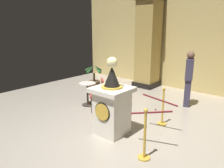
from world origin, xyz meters
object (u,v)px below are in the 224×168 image
(cafe_table, at_px, (87,91))
(stanchion_far, at_px, (163,112))
(stanchion_near, at_px, (145,142))
(bystander_guest, at_px, (189,77))
(pedestal_clock, at_px, (112,105))
(cafe_chair_red, at_px, (99,92))
(potted_palm_left, at_px, (94,85))

(cafe_table, bearing_deg, stanchion_far, 5.79)
(stanchion_near, relative_size, bystander_guest, 0.59)
(stanchion_far, distance_m, bystander_guest, 1.82)
(stanchion_near, bearing_deg, bystander_guest, 98.58)
(pedestal_clock, xyz_separation_m, cafe_chair_red, (-1.20, 0.85, -0.13))
(potted_palm_left, height_order, cafe_chair_red, potted_palm_left)
(stanchion_far, bearing_deg, pedestal_clock, -119.66)
(pedestal_clock, bearing_deg, potted_palm_left, 142.10)
(pedestal_clock, distance_m, potted_palm_left, 3.17)
(stanchion_far, height_order, bystander_guest, bystander_guest)
(stanchion_far, height_order, potted_palm_left, potted_palm_left)
(stanchion_far, bearing_deg, potted_palm_left, 166.86)
(stanchion_near, relative_size, potted_palm_left, 0.91)
(stanchion_near, bearing_deg, pedestal_clock, 160.86)
(stanchion_near, xyz_separation_m, stanchion_far, (-0.45, 1.59, -0.01))
(cafe_table, xyz_separation_m, cafe_chair_red, (0.60, -0.10, 0.10))
(pedestal_clock, relative_size, potted_palm_left, 1.62)
(stanchion_far, xyz_separation_m, cafe_table, (-2.49, -0.25, 0.12))
(cafe_table, bearing_deg, pedestal_clock, -27.65)
(stanchion_far, xyz_separation_m, potted_palm_left, (-3.17, 0.74, 0.01))
(cafe_table, bearing_deg, stanchion_near, -24.50)
(pedestal_clock, height_order, stanchion_far, pedestal_clock)
(bystander_guest, bearing_deg, stanchion_near, -81.42)
(pedestal_clock, relative_size, bystander_guest, 1.05)
(stanchion_near, relative_size, cafe_table, 1.38)
(stanchion_near, height_order, cafe_chair_red, stanchion_near)
(potted_palm_left, distance_m, cafe_table, 1.21)
(potted_palm_left, height_order, cafe_table, potted_palm_left)
(stanchion_far, height_order, cafe_table, stanchion_far)
(cafe_chair_red, bearing_deg, cafe_table, 171.02)
(stanchion_far, relative_size, cafe_table, 1.34)
(cafe_chair_red, bearing_deg, stanchion_near, -28.03)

